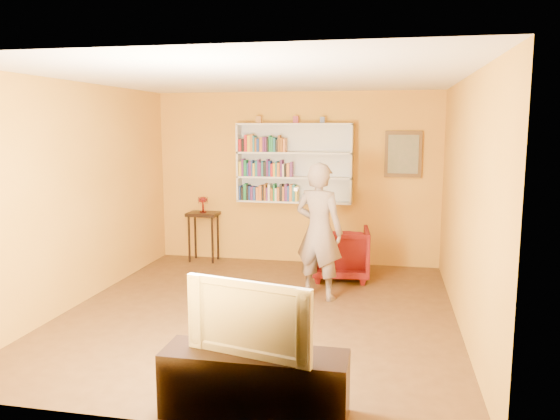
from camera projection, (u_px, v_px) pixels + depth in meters
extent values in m
cube|color=#4D3218|center=(260.00, 317.00, 6.44)|extent=(5.30, 5.80, 0.12)
cube|color=#C38424|center=(296.00, 178.00, 8.66)|extent=(5.30, 0.04, 2.70)
cube|color=#C38424|center=(174.00, 246.00, 3.78)|extent=(5.30, 0.04, 2.70)
cube|color=#C38424|center=(78.00, 194.00, 6.66)|extent=(0.04, 5.80, 2.70)
cube|color=#C38424|center=(467.00, 204.00, 5.78)|extent=(0.04, 5.80, 2.70)
cube|color=white|center=(258.00, 75.00, 6.01)|extent=(5.30, 5.80, 0.06)
cube|color=silver|center=(296.00, 163.00, 8.59)|extent=(1.80, 0.03, 1.20)
cube|color=silver|center=(239.00, 162.00, 8.63)|extent=(0.03, 0.28, 1.20)
cube|color=silver|center=(352.00, 164.00, 8.29)|extent=(0.03, 0.28, 1.20)
cube|color=silver|center=(294.00, 201.00, 8.55)|extent=(1.80, 0.28, 0.03)
cube|color=silver|center=(294.00, 177.00, 8.49)|extent=(1.80, 0.28, 0.03)
cube|color=silver|center=(294.00, 153.00, 8.44)|extent=(1.80, 0.28, 0.03)
cube|color=silver|center=(294.00, 124.00, 8.37)|extent=(1.80, 0.28, 0.03)
cube|color=navy|center=(241.00, 193.00, 8.64)|extent=(0.02, 0.14, 0.22)
cube|color=black|center=(243.00, 193.00, 8.64)|extent=(0.04, 0.16, 0.20)
cube|color=#1A763F|center=(246.00, 192.00, 8.62)|extent=(0.04, 0.14, 0.26)
cube|color=black|center=(249.00, 192.00, 8.64)|extent=(0.03, 0.19, 0.24)
cube|color=navy|center=(250.00, 193.00, 8.61)|extent=(0.02, 0.14, 0.22)
cube|color=#582062|center=(253.00, 193.00, 8.62)|extent=(0.03, 0.18, 0.21)
cube|color=navy|center=(255.00, 193.00, 8.60)|extent=(0.04, 0.15, 0.21)
cube|color=#C66927|center=(258.00, 194.00, 8.59)|extent=(0.04, 0.14, 0.20)
cube|color=#C66927|center=(261.00, 193.00, 8.59)|extent=(0.04, 0.16, 0.24)
cube|color=black|center=(264.00, 193.00, 8.57)|extent=(0.03, 0.15, 0.24)
cube|color=brown|center=(266.00, 192.00, 8.58)|extent=(0.03, 0.19, 0.26)
cube|color=#582062|center=(268.00, 194.00, 8.58)|extent=(0.02, 0.19, 0.20)
cube|color=white|center=(270.00, 192.00, 8.57)|extent=(0.03, 0.19, 0.26)
cube|color=brown|center=(272.00, 194.00, 8.55)|extent=(0.04, 0.16, 0.20)
cube|color=#1A763F|center=(275.00, 192.00, 8.55)|extent=(0.03, 0.18, 0.26)
cube|color=white|center=(277.00, 194.00, 8.55)|extent=(0.03, 0.18, 0.20)
cube|color=#C66927|center=(279.00, 194.00, 8.53)|extent=(0.03, 0.17, 0.21)
cube|color=black|center=(282.00, 192.00, 8.51)|extent=(0.04, 0.14, 0.26)
cube|color=#C66927|center=(284.00, 193.00, 8.52)|extent=(0.03, 0.17, 0.23)
cube|color=#582062|center=(287.00, 192.00, 8.52)|extent=(0.04, 0.19, 0.26)
cube|color=navy|center=(289.00, 193.00, 8.49)|extent=(0.03, 0.14, 0.24)
cube|color=#C66927|center=(291.00, 193.00, 8.49)|extent=(0.04, 0.16, 0.26)
cube|color=#246F84|center=(294.00, 193.00, 8.48)|extent=(0.04, 0.17, 0.26)
cube|color=gold|center=(297.00, 194.00, 8.48)|extent=(0.03, 0.17, 0.24)
cube|color=gold|center=(241.00, 169.00, 8.60)|extent=(0.04, 0.19, 0.23)
cube|color=#582062|center=(244.00, 167.00, 8.58)|extent=(0.03, 0.17, 0.27)
cube|color=#1A763F|center=(246.00, 168.00, 8.57)|extent=(0.04, 0.15, 0.25)
cube|color=navy|center=(249.00, 169.00, 8.56)|extent=(0.02, 0.15, 0.20)
cube|color=#582062|center=(251.00, 168.00, 8.57)|extent=(0.04, 0.18, 0.23)
cube|color=navy|center=(253.00, 168.00, 8.54)|extent=(0.02, 0.14, 0.25)
cube|color=gold|center=(255.00, 170.00, 8.56)|extent=(0.03, 0.18, 0.20)
cube|color=#246F84|center=(257.00, 168.00, 8.54)|extent=(0.03, 0.16, 0.25)
cube|color=#582062|center=(259.00, 168.00, 8.52)|extent=(0.02, 0.15, 0.26)
cube|color=#582062|center=(261.00, 169.00, 8.52)|extent=(0.03, 0.14, 0.22)
cube|color=#246F84|center=(263.00, 168.00, 8.52)|extent=(0.02, 0.16, 0.24)
cube|color=black|center=(266.00, 169.00, 8.50)|extent=(0.04, 0.14, 0.23)
cube|color=#582062|center=(268.00, 168.00, 8.50)|extent=(0.03, 0.15, 0.27)
cube|color=navy|center=(270.00, 169.00, 8.49)|extent=(0.03, 0.15, 0.24)
cube|color=#B41B1F|center=(273.00, 170.00, 8.49)|extent=(0.04, 0.15, 0.20)
cube|color=gold|center=(275.00, 170.00, 8.49)|extent=(0.03, 0.18, 0.21)
cube|color=#246F84|center=(277.00, 169.00, 8.49)|extent=(0.02, 0.19, 0.23)
cube|color=#C66927|center=(279.00, 169.00, 8.48)|extent=(0.04, 0.19, 0.21)
cube|color=#582062|center=(282.00, 168.00, 8.46)|extent=(0.03, 0.16, 0.26)
cube|color=white|center=(284.00, 170.00, 8.47)|extent=(0.02, 0.18, 0.20)
cube|color=black|center=(286.00, 170.00, 8.45)|extent=(0.04, 0.16, 0.20)
cube|color=#C66927|center=(289.00, 170.00, 8.45)|extent=(0.04, 0.17, 0.21)
cube|color=#582062|center=(292.00, 169.00, 8.43)|extent=(0.03, 0.15, 0.23)
cube|color=#B41B1F|center=(241.00, 145.00, 8.53)|extent=(0.04, 0.15, 0.19)
cube|color=black|center=(244.00, 145.00, 8.54)|extent=(0.04, 0.19, 0.20)
cube|color=#B41B1F|center=(247.00, 143.00, 8.52)|extent=(0.04, 0.18, 0.26)
cube|color=gold|center=(250.00, 144.00, 8.50)|extent=(0.04, 0.15, 0.25)
cube|color=#C66927|center=(252.00, 143.00, 8.49)|extent=(0.03, 0.15, 0.27)
cube|color=#246F84|center=(255.00, 144.00, 8.50)|extent=(0.03, 0.19, 0.25)
cube|color=brown|center=(257.00, 145.00, 8.47)|extent=(0.03, 0.14, 0.22)
cube|color=navy|center=(259.00, 145.00, 8.48)|extent=(0.04, 0.18, 0.20)
cube|color=#C66927|center=(262.00, 145.00, 8.46)|extent=(0.04, 0.15, 0.22)
cube|color=#582062|center=(265.00, 144.00, 8.47)|extent=(0.03, 0.18, 0.23)
cube|color=#582062|center=(267.00, 144.00, 8.46)|extent=(0.03, 0.18, 0.23)
cube|color=black|center=(268.00, 145.00, 8.44)|extent=(0.03, 0.16, 0.21)
cube|color=#1A763F|center=(270.00, 144.00, 8.43)|extent=(0.02, 0.15, 0.26)
cube|color=#1A763F|center=(273.00, 144.00, 8.43)|extent=(0.03, 0.15, 0.23)
cube|color=#246F84|center=(275.00, 145.00, 8.42)|extent=(0.03, 0.16, 0.22)
cube|color=black|center=(278.00, 146.00, 8.42)|extent=(0.03, 0.16, 0.19)
cube|color=brown|center=(280.00, 144.00, 8.40)|extent=(0.03, 0.15, 0.26)
cube|color=brown|center=(282.00, 145.00, 8.41)|extent=(0.04, 0.18, 0.22)
cube|color=#C66927|center=(285.00, 145.00, 8.41)|extent=(0.04, 0.18, 0.21)
cube|color=#A56C2F|center=(259.00, 120.00, 8.47)|extent=(0.08, 0.08, 0.11)
cube|color=maroon|center=(296.00, 120.00, 8.35)|extent=(0.08, 0.08, 0.11)
cube|color=slate|center=(322.00, 120.00, 8.27)|extent=(0.07, 0.07, 0.09)
cube|color=#513617|center=(403.00, 154.00, 8.23)|extent=(0.55, 0.04, 0.70)
cube|color=gray|center=(403.00, 154.00, 8.20)|extent=(0.45, 0.02, 0.58)
cylinder|color=black|center=(189.00, 239.00, 8.74)|extent=(0.04, 0.04, 0.74)
cylinder|color=black|center=(212.00, 240.00, 8.66)|extent=(0.04, 0.04, 0.74)
cylinder|color=black|center=(195.00, 236.00, 9.01)|extent=(0.04, 0.04, 0.74)
cylinder|color=black|center=(218.00, 237.00, 8.94)|extent=(0.04, 0.04, 0.74)
cube|color=black|center=(203.00, 214.00, 8.78)|extent=(0.49, 0.37, 0.05)
cylinder|color=maroon|center=(203.00, 212.00, 8.77)|extent=(0.11, 0.11, 0.02)
cylinder|color=maroon|center=(203.00, 207.00, 8.76)|extent=(0.03, 0.03, 0.14)
ellipsoid|color=maroon|center=(203.00, 200.00, 8.74)|extent=(0.15, 0.15, 0.10)
cylinder|color=#FFE1AE|center=(207.00, 200.00, 8.73)|extent=(0.01, 0.01, 0.11)
cylinder|color=#FFE1AE|center=(207.00, 200.00, 8.77)|extent=(0.01, 0.01, 0.11)
cylinder|color=#FFE1AE|center=(206.00, 200.00, 8.80)|extent=(0.01, 0.01, 0.11)
cylinder|color=#FFE1AE|center=(204.00, 199.00, 8.81)|extent=(0.01, 0.01, 0.11)
cylinder|color=#FFE1AE|center=(201.00, 200.00, 8.80)|extent=(0.01, 0.01, 0.11)
cylinder|color=#FFE1AE|center=(199.00, 200.00, 8.77)|extent=(0.01, 0.01, 0.11)
cylinder|color=#FFE1AE|center=(198.00, 200.00, 8.73)|extent=(0.01, 0.01, 0.11)
cylinder|color=#FFE1AE|center=(199.00, 200.00, 8.70)|extent=(0.01, 0.01, 0.11)
cylinder|color=#FFE1AE|center=(201.00, 201.00, 8.67)|extent=(0.01, 0.01, 0.11)
cylinder|color=#FFE1AE|center=(203.00, 201.00, 8.67)|extent=(0.01, 0.01, 0.11)
cylinder|color=#FFE1AE|center=(206.00, 201.00, 8.69)|extent=(0.01, 0.01, 0.11)
imported|color=#4D0508|center=(340.00, 253.00, 7.81)|extent=(0.87, 0.89, 0.75)
imported|color=#6F5D51|center=(319.00, 231.00, 6.83)|extent=(0.73, 0.59, 1.73)
cube|color=white|center=(297.00, 189.00, 6.49)|extent=(0.04, 0.15, 0.04)
cube|color=black|center=(255.00, 384.00, 4.11)|extent=(1.40, 0.42, 0.50)
imported|color=black|center=(254.00, 315.00, 4.03)|extent=(1.00, 0.36, 0.57)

